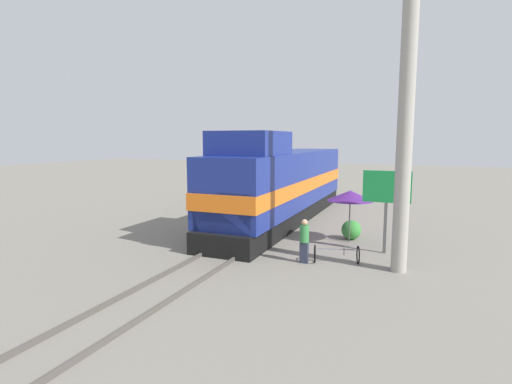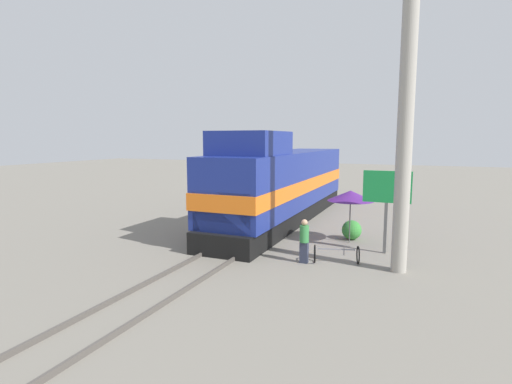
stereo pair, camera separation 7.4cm
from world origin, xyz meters
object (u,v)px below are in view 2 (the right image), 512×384
at_px(vendor_umbrella, 351,196).
at_px(person_bystander, 304,239).
at_px(billboard_sign, 387,193).
at_px(locomotive, 282,185).
at_px(bicycle, 336,254).
at_px(utility_pole, 406,106).

bearing_deg(vendor_umbrella, person_bystander, -105.87).
distance_m(billboard_sign, person_bystander, 3.96).
relative_size(locomotive, person_bystander, 9.79).
distance_m(vendor_umbrella, bicycle, 3.68).
distance_m(locomotive, vendor_umbrella, 5.28).
height_order(locomotive, person_bystander, locomotive).
distance_m(billboard_sign, bicycle, 3.34).
bearing_deg(person_bystander, billboard_sign, 43.43).
xyz_separation_m(locomotive, vendor_umbrella, (4.26, -3.13, 0.03)).
height_order(person_bystander, bicycle, person_bystander).
xyz_separation_m(utility_pole, person_bystander, (-3.30, -0.36, -4.75)).
xyz_separation_m(vendor_umbrella, person_bystander, (-1.04, -3.65, -1.21)).
relative_size(locomotive, utility_pole, 1.44).
bearing_deg(bicycle, utility_pole, -108.00).
bearing_deg(utility_pole, locomotive, 135.39).
xyz_separation_m(utility_pole, billboard_sign, (-0.66, 2.14, -3.17)).
distance_m(vendor_umbrella, billboard_sign, 2.01).
height_order(locomotive, bicycle, locomotive).
relative_size(billboard_sign, person_bystander, 2.02).
bearing_deg(locomotive, utility_pole, -44.61).
height_order(locomotive, vendor_umbrella, locomotive).
distance_m(utility_pole, vendor_umbrella, 5.34).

